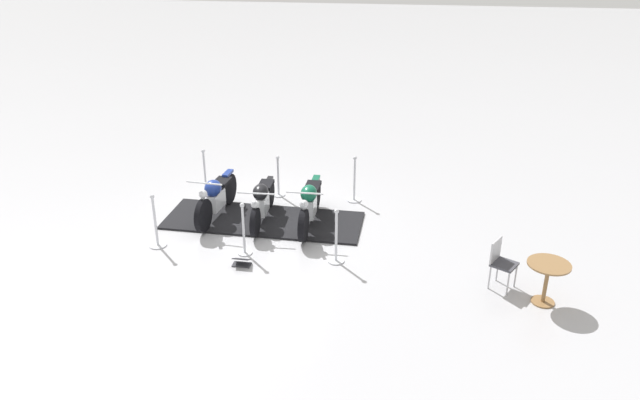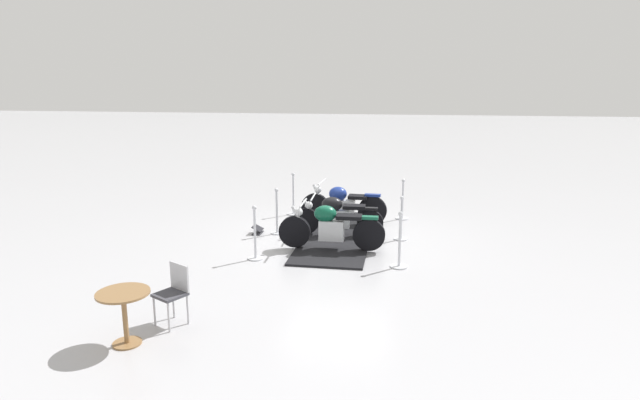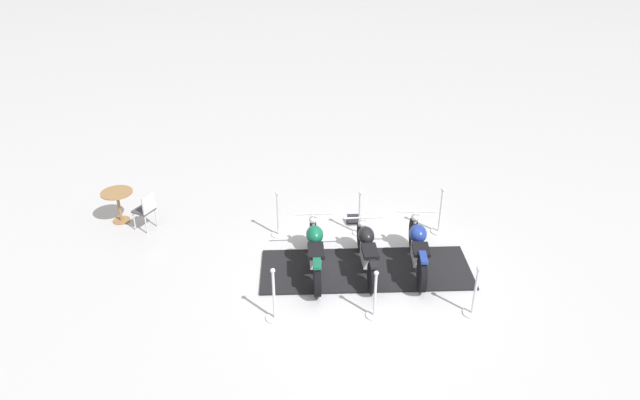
{
  "view_description": "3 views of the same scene",
  "coord_description": "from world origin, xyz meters",
  "px_view_note": "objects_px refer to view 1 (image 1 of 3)",
  "views": [
    {
      "loc": [
        -11.6,
        -3.02,
        5.93
      ],
      "look_at": [
        -0.16,
        -1.28,
        0.67
      ],
      "focal_mm": 34.19,
      "sensor_mm": 36.0,
      "label": 1
    },
    {
      "loc": [
        1.29,
        -11.82,
        3.62
      ],
      "look_at": [
        -0.33,
        -0.59,
        0.99
      ],
      "focal_mm": 30.19,
      "sensor_mm": 36.0,
      "label": 2
    },
    {
      "loc": [
        9.8,
        -1.52,
        7.03
      ],
      "look_at": [
        -1.31,
        -0.86,
        0.96
      ],
      "focal_mm": 32.94,
      "sensor_mm": 36.0,
      "label": 3
    }
  ],
  "objects_px": {
    "stanchion_right_mid": "(244,236)",
    "info_placard": "(242,262)",
    "stanchion_left_rear": "(354,187)",
    "motorcycle_black": "(262,201)",
    "stanchion_left_front": "(205,178)",
    "stanchion_right_rear": "(336,244)",
    "stanchion_right_front": "(156,230)",
    "stanchion_left_mid": "(278,182)",
    "motorcycle_navy": "(216,196)",
    "cafe_chair_near_table": "(501,261)",
    "cafe_table": "(548,274)",
    "motorcycle_forest": "(310,203)"
  },
  "relations": [
    {
      "from": "stanchion_left_rear",
      "to": "stanchion_right_mid",
      "type": "bearing_deg",
      "value": 146.46
    },
    {
      "from": "stanchion_right_rear",
      "to": "stanchion_right_front",
      "type": "bearing_deg",
      "value": 88.78
    },
    {
      "from": "motorcycle_forest",
      "to": "stanchion_left_mid",
      "type": "bearing_deg",
      "value": -145.77
    },
    {
      "from": "stanchion_left_mid",
      "to": "cafe_chair_near_table",
      "type": "relative_size",
      "value": 1.11
    },
    {
      "from": "stanchion_left_rear",
      "to": "motorcycle_black",
      "type": "bearing_deg",
      "value": 127.82
    },
    {
      "from": "stanchion_right_front",
      "to": "stanchion_left_rear",
      "type": "height_order",
      "value": "stanchion_right_front"
    },
    {
      "from": "stanchion_left_rear",
      "to": "info_placard",
      "type": "bearing_deg",
      "value": 151.07
    },
    {
      "from": "motorcycle_black",
      "to": "stanchion_left_rear",
      "type": "bearing_deg",
      "value": 126.53
    },
    {
      "from": "stanchion_right_mid",
      "to": "stanchion_right_rear",
      "type": "distance_m",
      "value": 1.82
    },
    {
      "from": "stanchion_left_mid",
      "to": "cafe_table",
      "type": "xyz_separation_m",
      "value": [
        -3.76,
        -5.45,
        0.23
      ]
    },
    {
      "from": "cafe_table",
      "to": "cafe_chair_near_table",
      "type": "xyz_separation_m",
      "value": [
        0.41,
        0.71,
        -0.04
      ]
    },
    {
      "from": "stanchion_left_rear",
      "to": "cafe_table",
      "type": "distance_m",
      "value": 5.2
    },
    {
      "from": "stanchion_right_rear",
      "to": "stanchion_left_mid",
      "type": "distance_m",
      "value": 3.4
    },
    {
      "from": "cafe_chair_near_table",
      "to": "stanchion_right_mid",
      "type": "bearing_deg",
      "value": -155.96
    },
    {
      "from": "motorcycle_forest",
      "to": "stanchion_left_mid",
      "type": "xyz_separation_m",
      "value": [
        1.49,
        1.01,
        -0.2
      ]
    },
    {
      "from": "stanchion_right_mid",
      "to": "stanchion_left_mid",
      "type": "relative_size",
      "value": 1.09
    },
    {
      "from": "motorcycle_navy",
      "to": "stanchion_right_rear",
      "type": "height_order",
      "value": "stanchion_right_rear"
    },
    {
      "from": "motorcycle_navy",
      "to": "cafe_chair_near_table",
      "type": "height_order",
      "value": "motorcycle_navy"
    },
    {
      "from": "stanchion_right_rear",
      "to": "stanchion_left_mid",
      "type": "relative_size",
      "value": 1.11
    },
    {
      "from": "stanchion_left_mid",
      "to": "cafe_chair_near_table",
      "type": "xyz_separation_m",
      "value": [
        -3.35,
        -4.73,
        0.19
      ]
    },
    {
      "from": "stanchion_right_rear",
      "to": "cafe_chair_near_table",
      "type": "height_order",
      "value": "stanchion_right_rear"
    },
    {
      "from": "motorcycle_navy",
      "to": "info_placard",
      "type": "relative_size",
      "value": 6.07
    },
    {
      "from": "motorcycle_forest",
      "to": "cafe_chair_near_table",
      "type": "xyz_separation_m",
      "value": [
        -1.87,
        -3.73,
        -0.0
      ]
    },
    {
      "from": "motorcycle_black",
      "to": "stanchion_left_front",
      "type": "xyz_separation_m",
      "value": [
        1.51,
        1.79,
        -0.19
      ]
    },
    {
      "from": "stanchion_right_mid",
      "to": "stanchion_right_front",
      "type": "height_order",
      "value": "stanchion_right_front"
    },
    {
      "from": "stanchion_right_front",
      "to": "info_placard",
      "type": "height_order",
      "value": "stanchion_right_front"
    },
    {
      "from": "motorcycle_navy",
      "to": "stanchion_left_front",
      "type": "relative_size",
      "value": 2.04
    },
    {
      "from": "motorcycle_black",
      "to": "stanchion_left_front",
      "type": "bearing_deg",
      "value": -131.5
    },
    {
      "from": "stanchion_left_rear",
      "to": "stanchion_right_front",
      "type": "bearing_deg",
      "value": 127.1
    },
    {
      "from": "stanchion_right_mid",
      "to": "stanchion_right_front",
      "type": "distance_m",
      "value": 1.82
    },
    {
      "from": "motorcycle_navy",
      "to": "stanchion_left_rear",
      "type": "xyz_separation_m",
      "value": [
        1.41,
        -2.89,
        -0.18
      ]
    },
    {
      "from": "motorcycle_black",
      "to": "cafe_table",
      "type": "distance_m",
      "value": 5.94
    },
    {
      "from": "motorcycle_navy",
      "to": "motorcycle_forest",
      "type": "bearing_deg",
      "value": 93.89
    },
    {
      "from": "motorcycle_navy",
      "to": "info_placard",
      "type": "xyz_separation_m",
      "value": [
        -1.88,
        -1.07,
        -0.47
      ]
    },
    {
      "from": "stanchion_right_rear",
      "to": "stanchion_left_front",
      "type": "bearing_deg",
      "value": 50.45
    },
    {
      "from": "cafe_table",
      "to": "stanchion_left_front",
      "type": "bearing_deg",
      "value": 62.39
    },
    {
      "from": "cafe_chair_near_table",
      "to": "stanchion_left_front",
      "type": "bearing_deg",
      "value": -177.61
    },
    {
      "from": "motorcycle_navy",
      "to": "motorcycle_black",
      "type": "distance_m",
      "value": 1.04
    },
    {
      "from": "motorcycle_navy",
      "to": "motorcycle_black",
      "type": "height_order",
      "value": "motorcycle_navy"
    },
    {
      "from": "stanchion_left_mid",
      "to": "stanchion_right_front",
      "type": "bearing_deg",
      "value": 146.46
    },
    {
      "from": "stanchion_left_front",
      "to": "cafe_chair_near_table",
      "type": "xyz_separation_m",
      "value": [
        -3.39,
        -6.55,
        0.2
      ]
    },
    {
      "from": "cafe_table",
      "to": "stanchion_right_front",
      "type": "bearing_deg",
      "value": 82.79
    },
    {
      "from": "stanchion_left_front",
      "to": "stanchion_right_rear",
      "type": "bearing_deg",
      "value": -129.55
    },
    {
      "from": "stanchion_left_rear",
      "to": "motorcycle_navy",
      "type": "bearing_deg",
      "value": 115.98
    },
    {
      "from": "motorcycle_black",
      "to": "cafe_table",
      "type": "relative_size",
      "value": 2.71
    },
    {
      "from": "stanchion_right_front",
      "to": "stanchion_left_front",
      "type": "bearing_deg",
      "value": -1.22
    },
    {
      "from": "motorcycle_forest",
      "to": "cafe_table",
      "type": "distance_m",
      "value": 4.99
    },
    {
      "from": "stanchion_left_front",
      "to": "stanchion_left_mid",
      "type": "distance_m",
      "value": 1.82
    },
    {
      "from": "stanchion_left_rear",
      "to": "cafe_chair_near_table",
      "type": "relative_size",
      "value": 1.23
    },
    {
      "from": "stanchion_right_mid",
      "to": "info_placard",
      "type": "distance_m",
      "value": 0.56
    }
  ]
}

